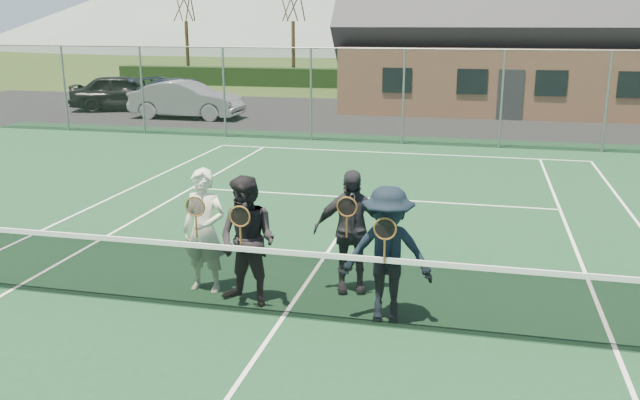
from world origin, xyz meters
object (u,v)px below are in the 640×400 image
object	(u,v)px
tennis_net	(283,280)
player_c	(350,231)
clubhouse	(524,17)
player_d	(387,255)
car_b	(187,100)
player_a	(204,231)
car_c	(185,97)
car_a	(125,92)
player_b	(248,241)

from	to	relation	value
tennis_net	player_c	size ratio (longest dim) A/B	6.49
clubhouse	player_d	world-z (taller)	clubhouse
car_b	player_d	bearing A→B (deg)	-148.37
player_a	car_c	bearing A→B (deg)	115.07
car_a	player_a	distance (m)	22.00
car_b	player_a	size ratio (longest dim) A/B	2.52
car_a	tennis_net	size ratio (longest dim) A/B	0.40
car_b	tennis_net	size ratio (longest dim) A/B	0.39
player_c	tennis_net	bearing A→B (deg)	-120.98
car_c	tennis_net	size ratio (longest dim) A/B	0.44
tennis_net	player_c	bearing A→B (deg)	59.02
car_c	clubhouse	distance (m)	15.13
car_a	car_c	size ratio (longest dim) A/B	0.91
car_b	car_c	size ratio (longest dim) A/B	0.88
car_c	player_d	xyz separation A→B (m)	(11.09, -18.40, 0.18)
car_c	car_a	bearing A→B (deg)	99.95
player_a	player_b	world-z (taller)	same
clubhouse	player_c	world-z (taller)	clubhouse
player_a	player_b	xyz separation A→B (m)	(0.76, -0.32, -0.00)
car_c	tennis_net	xyz separation A→B (m)	(9.77, -18.64, -0.21)
player_d	player_a	bearing A→B (deg)	170.97
tennis_net	player_d	xyz separation A→B (m)	(1.33, 0.23, 0.38)
tennis_net	player_d	world-z (taller)	player_d
player_b	player_c	world-z (taller)	same
car_b	tennis_net	xyz separation A→B (m)	(9.21, -17.56, -0.21)
tennis_net	player_a	world-z (taller)	player_a
player_d	clubhouse	bearing A→B (deg)	83.58
player_a	player_c	size ratio (longest dim) A/B	1.00
car_b	clubhouse	bearing A→B (deg)	-63.71
car_b	player_a	xyz separation A→B (m)	(7.86, -16.90, 0.18)
car_c	player_b	distance (m)	20.46
car_a	player_a	xyz separation A→B (m)	(11.59, -18.70, 0.13)
car_b	tennis_net	world-z (taller)	car_b
car_a	player_a	bearing A→B (deg)	-166.51
car_b	car_c	xyz separation A→B (m)	(-0.55, 1.07, -0.00)
player_b	player_d	distance (m)	1.92
car_a	clubhouse	size ratio (longest dim) A/B	0.30
clubhouse	player_a	size ratio (longest dim) A/B	8.67
car_b	clubhouse	xyz separation A→B (m)	(13.21, 6.44, 3.24)
car_b	clubhouse	size ratio (longest dim) A/B	0.29
player_a	player_d	distance (m)	2.72
car_b	tennis_net	bearing A→B (deg)	-151.99
clubhouse	player_c	size ratio (longest dim) A/B	8.67
car_b	player_a	world-z (taller)	player_a
tennis_net	clubhouse	size ratio (longest dim) A/B	0.75
car_a	car_b	xyz separation A→B (m)	(3.73, -1.80, -0.05)
player_a	player_c	xyz separation A→B (m)	(2.03, 0.46, -0.00)
car_a	player_b	size ratio (longest dim) A/B	2.59
car_c	player_c	xyz separation A→B (m)	(10.44, -17.51, 0.18)
player_a	player_d	size ratio (longest dim) A/B	1.00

